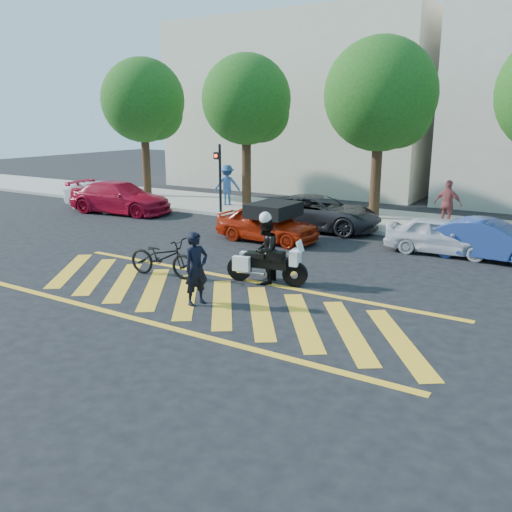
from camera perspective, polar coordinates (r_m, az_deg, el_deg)
The scene contains 20 objects.
ground at distance 13.57m, azimuth -5.33°, elevation -4.57°, with size 90.00×90.00×0.00m, color black.
sidewalk at distance 23.91m, azimuth 12.25°, elevation 3.75°, with size 60.00×5.00×0.15m, color #9E998E.
crosswalk at distance 13.59m, azimuth -5.46°, elevation -4.53°, with size 12.33×4.00×0.01m.
building_left at distance 34.96m, azimuth 5.11°, elevation 15.47°, with size 16.00×8.00×10.00m, color beige.
tree_far_left at distance 30.37m, azimuth -11.52°, elevation 15.47°, with size 4.40×4.40×7.41m.
tree_left at distance 26.38m, azimuth -0.72°, elevation 15.81°, with size 4.20×4.20×7.26m.
tree_center at distance 23.54m, azimuth 13.29°, elevation 15.83°, with size 4.60×4.60×7.56m.
signal_pole at distance 24.64m, azimuth -3.89°, elevation 8.70°, with size 0.28×0.43×3.20m.
officer_bike at distance 13.00m, azimuth -6.31°, elevation -1.33°, with size 0.65×0.43×1.79m, color black.
bicycle at distance 15.49m, azimuth -9.82°, elevation -0.12°, with size 0.75×2.14×1.12m, color black.
police_motorcycle at distance 14.64m, azimuth 1.00°, elevation -0.83°, with size 2.26×0.92×1.00m.
officer_moto at distance 14.56m, azimuth 0.97°, elevation 0.56°, with size 0.88×0.69×1.82m, color black.
red_convertible at distance 19.58m, azimuth 1.18°, elevation 3.43°, with size 1.53×3.81×1.30m, color #A61D07.
parked_far_left at distance 27.27m, azimuth -16.10°, elevation 6.05°, with size 1.38×3.96×1.30m, color #94969B.
parked_left at distance 26.13m, azimuth -14.10°, elevation 6.00°, with size 2.04×5.01×1.45m, color #AF0A24.
parked_mid_left at distance 21.74m, azimuth 6.59°, elevation 4.56°, with size 2.28×4.94×1.37m, color black.
parked_mid_right at distance 18.81m, azimuth 18.93°, elevation 2.05°, with size 1.44×3.58×1.22m, color silver.
parked_right at distance 18.55m, azimuth 23.38°, elevation 1.54°, with size 1.34×3.84×1.26m, color navy.
pedestrian_left at distance 26.81m, azimuth -3.07°, elevation 7.49°, with size 1.27×0.73×1.96m, color #345A90.
pedestrian_right at distance 22.46m, azimuth 19.54°, elevation 5.16°, with size 1.09×0.45×1.86m, color #984545.
Camera 1 is at (7.79, -10.19, 4.44)m, focal length 38.00 mm.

